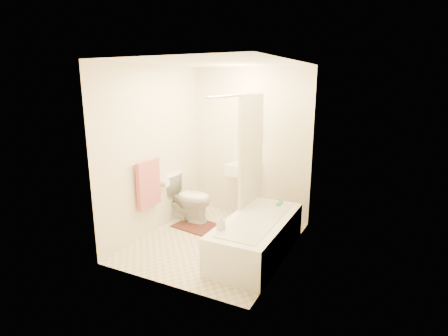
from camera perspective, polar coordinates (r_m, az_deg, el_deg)
The scene contains 17 objects.
floor at distance 4.98m, azimuth -1.31°, elevation -11.86°, with size 2.40×2.40×0.00m, color beige.
ceiling at distance 4.51m, azimuth -1.49°, elevation 16.87°, with size 2.40×2.40×0.00m, color white.
wall_back at distance 5.67m, azimuth 4.31°, elevation 3.99°, with size 2.00×0.02×2.40m, color beige.
wall_left at distance 5.13m, azimuth -11.32°, elevation 2.76°, with size 0.02×2.40×2.40m, color beige.
wall_right at distance 4.23m, azimuth 10.66°, elevation 0.49°, with size 0.02×2.40×2.40m, color beige.
mirror at distance 5.61m, azimuth 4.29°, elevation 6.99°, with size 0.40×0.03×0.55m, color white.
curtain_rod at distance 4.46m, azimuth 2.64°, elevation 11.75°, with size 0.03×0.03×1.70m, color silver.
shower_curtain at distance 4.91m, azimuth 4.44°, elevation 2.74°, with size 0.04×0.80×1.55m, color silver.
towel_bar at distance 4.94m, azimuth -12.66°, elevation 1.08°, with size 0.02×0.02×0.60m, color silver.
towel at distance 5.00m, azimuth -12.20°, elevation -2.54°, with size 0.06×0.45×0.66m, color #CC7266.
toilet_paper at distance 5.30m, azimuth -9.68°, elevation -2.39°, with size 0.12×0.12×0.11m, color white.
toilet at distance 5.57m, azimuth -5.92°, elevation -4.90°, with size 0.44×0.78×0.76m, color silver.
sink at distance 5.72m, azimuth 3.27°, elevation -3.28°, with size 0.49×0.39×0.97m, color white, non-canonical shape.
bathtub at distance 4.59m, azimuth 5.40°, elevation -11.04°, with size 0.73×1.67×0.47m, color white, non-canonical shape.
bath_mat at distance 5.46m, azimuth -4.43°, elevation -9.41°, with size 0.66×0.49×0.02m, color #4E2922.
soap_bottle at distance 4.14m, azimuth -0.52°, elevation -8.94°, with size 0.08×0.08×0.17m, color white.
scrub_brush at distance 5.03m, azimuth 9.06°, elevation -5.75°, with size 0.05×0.18×0.04m, color green.
Camera 1 is at (2.11, -3.97, 2.14)m, focal length 28.00 mm.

